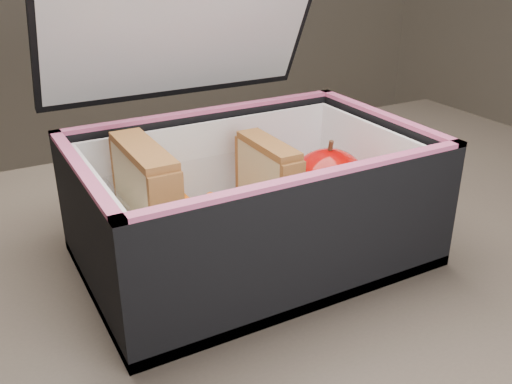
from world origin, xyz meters
TOP-DOWN VIEW (x-y plane):
  - kitchen_table at (0.00, 0.00)m, footprint 1.20×0.80m
  - lunch_bag at (0.01, 0.04)m, footprint 0.32×0.31m
  - plastic_tub at (-0.02, 0.05)m, footprint 0.17×0.12m
  - sandwich_left at (-0.09, 0.05)m, footprint 0.03×0.10m
  - sandwich_right at (0.04, 0.05)m, footprint 0.02×0.09m
  - carrot_sticks at (-0.02, 0.04)m, footprint 0.05×0.14m
  - paper_napkin at (0.10, 0.05)m, footprint 0.11×0.11m
  - red_apple at (0.10, 0.04)m, footprint 0.09×0.09m

SIDE VIEW (x-z plane):
  - kitchen_table at x=0.00m, z-range 0.28..1.03m
  - paper_napkin at x=0.10m, z-range 0.76..0.77m
  - carrot_sticks at x=-0.02m, z-range 0.77..0.80m
  - plastic_tub at x=-0.02m, z-range 0.76..0.84m
  - red_apple at x=0.10m, z-range 0.77..0.85m
  - sandwich_right at x=0.04m, z-range 0.77..0.87m
  - lunch_bag at x=0.01m, z-range 0.67..0.97m
  - sandwich_left at x=-0.09m, z-range 0.77..0.88m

